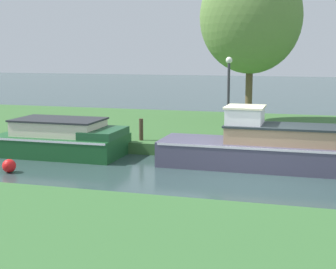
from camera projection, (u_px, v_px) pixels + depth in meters
ground_plane at (249, 176)px, 14.91m from camera, size 120.00×120.00×0.00m
riverbank_far at (270, 132)px, 21.51m from camera, size 72.00×10.00×0.40m
slate_barge at (292, 149)px, 15.63m from camera, size 8.10×1.96×1.91m
forest_narrowboat at (63, 139)px, 17.78m from camera, size 4.41×2.29×1.27m
willow_tree_left at (251, 17)px, 23.00m from camera, size 4.64×3.28×7.29m
lamp_post at (229, 88)px, 18.60m from camera, size 0.24×0.24×2.99m
mooring_post_near at (141, 129)px, 18.44m from camera, size 0.15×0.15×0.79m
mooring_post_far at (274, 135)px, 17.13m from camera, size 0.15×0.15×0.81m
channel_buoy at (9, 166)px, 15.25m from camera, size 0.41×0.41×0.41m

